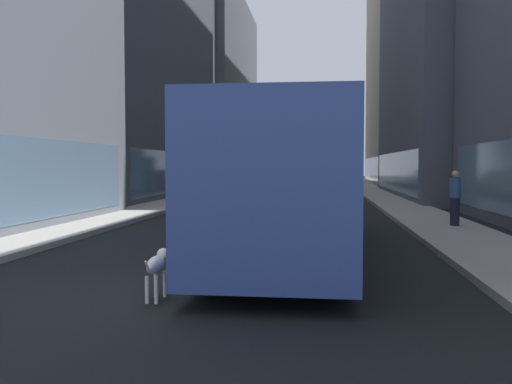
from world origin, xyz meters
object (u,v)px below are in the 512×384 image
(car_yellow_taxi, at_px, (312,182))
(pedestrian_in_coat, at_px, (455,198))
(car_red_coupe, at_px, (261,180))
(dalmatian_dog, at_px, (157,265))
(car_blue_hatchback, at_px, (315,177))
(transit_bus, at_px, (289,175))
(car_grey_wagon, at_px, (306,190))
(box_truck, at_px, (243,171))

(car_yellow_taxi, distance_m, pedestrian_in_coat, 22.67)
(car_red_coupe, relative_size, pedestrian_in_coat, 2.59)
(car_red_coupe, height_order, dalmatian_dog, car_red_coupe)
(car_yellow_taxi, xyz_separation_m, car_blue_hatchback, (-0.00, 13.63, -0.00))
(transit_bus, xyz_separation_m, car_red_coupe, (-4.00, 29.29, -0.95))
(car_blue_hatchback, bearing_deg, car_yellow_taxi, -90.00)
(transit_bus, height_order, car_red_coupe, transit_bus)
(car_blue_hatchback, bearing_deg, car_red_coupe, -109.80)
(car_blue_hatchback, relative_size, pedestrian_in_coat, 2.32)
(car_blue_hatchback, distance_m, pedestrian_in_coat, 36.10)
(pedestrian_in_coat, bearing_deg, dalmatian_dog, -124.38)
(transit_bus, distance_m, car_grey_wagon, 12.99)
(car_blue_hatchback, distance_m, box_truck, 21.00)
(box_truck, relative_size, dalmatian_dog, 7.79)
(transit_bus, relative_size, car_red_coupe, 2.64)
(transit_bus, distance_m, car_yellow_taxi, 26.79)
(car_blue_hatchback, xyz_separation_m, box_truck, (-4.00, -20.60, 0.85))
(car_blue_hatchback, xyz_separation_m, dalmatian_dog, (-1.68, -45.26, -0.31))
(box_truck, height_order, dalmatian_dog, box_truck)
(box_truck, bearing_deg, car_red_coupe, 90.00)
(car_red_coupe, distance_m, car_grey_wagon, 16.82)
(car_red_coupe, bearing_deg, pedestrian_in_coat, -70.34)
(car_red_coupe, distance_m, car_yellow_taxi, 4.72)
(car_yellow_taxi, xyz_separation_m, pedestrian_in_coat, (4.81, -22.15, 0.19))
(car_grey_wagon, height_order, pedestrian_in_coat, pedestrian_in_coat)
(transit_bus, height_order, dalmatian_dog, transit_bus)
(transit_bus, bearing_deg, car_yellow_taxi, 90.00)
(car_yellow_taxi, xyz_separation_m, dalmatian_dog, (-1.68, -31.63, -0.31))
(car_red_coupe, distance_m, dalmatian_dog, 34.23)
(transit_bus, xyz_separation_m, box_truck, (-4.00, 19.80, -0.11))
(car_grey_wagon, distance_m, car_blue_hatchback, 27.45)
(dalmatian_dog, bearing_deg, car_yellow_taxi, 86.96)
(transit_bus, height_order, pedestrian_in_coat, transit_bus)
(car_yellow_taxi, distance_m, car_blue_hatchback, 13.63)
(transit_bus, relative_size, box_truck, 1.54)
(car_red_coupe, height_order, box_truck, box_truck)
(car_grey_wagon, xyz_separation_m, car_blue_hatchback, (-0.00, 27.45, -0.00))
(car_blue_hatchback, distance_m, dalmatian_dog, 45.29)
(car_grey_wagon, xyz_separation_m, pedestrian_in_coat, (4.81, -8.32, 0.19))
(transit_bus, xyz_separation_m, car_grey_wagon, (0.00, 12.95, -0.95))
(transit_bus, bearing_deg, pedestrian_in_coat, 43.87)
(car_blue_hatchback, bearing_deg, transit_bus, -90.00)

